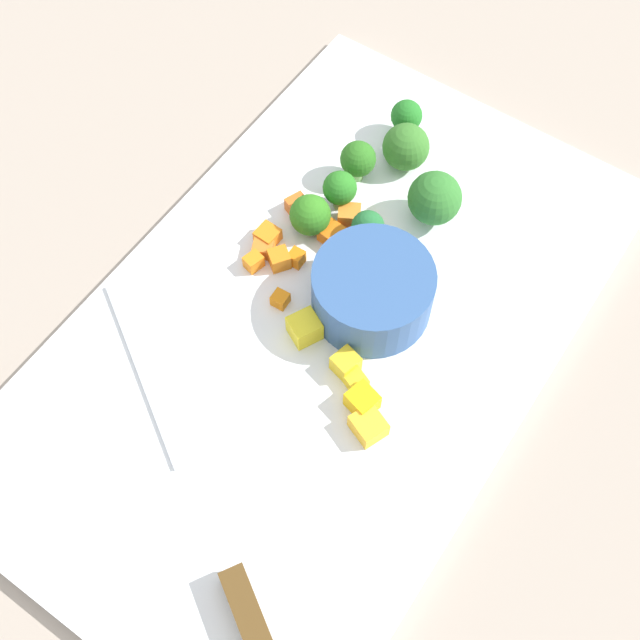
# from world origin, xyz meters

# --- Properties ---
(ground_plane) EXTENTS (4.00, 4.00, 0.00)m
(ground_plane) POSITION_xyz_m (0.00, 0.00, 0.00)
(ground_plane) COLOR #A29385
(cutting_board) EXTENTS (0.51, 0.31, 0.01)m
(cutting_board) POSITION_xyz_m (0.00, 0.00, 0.01)
(cutting_board) COLOR white
(cutting_board) RESTS_ON ground_plane
(prep_bowl) EXTENTS (0.09, 0.09, 0.04)m
(prep_bowl) POSITION_xyz_m (-0.04, 0.02, 0.03)
(prep_bowl) COLOR #32568F
(prep_bowl) RESTS_ON cutting_board
(chef_knife) EXTENTS (0.17, 0.26, 0.02)m
(chef_knife) POSITION_xyz_m (0.16, 0.03, 0.02)
(chef_knife) COLOR silver
(chef_knife) RESTS_ON cutting_board
(carrot_dice_0) EXTENTS (0.02, 0.02, 0.01)m
(carrot_dice_0) POSITION_xyz_m (-0.03, -0.06, 0.02)
(carrot_dice_0) COLOR orange
(carrot_dice_0) RESTS_ON cutting_board
(carrot_dice_1) EXTENTS (0.02, 0.02, 0.01)m
(carrot_dice_1) POSITION_xyz_m (-0.03, -0.07, 0.02)
(carrot_dice_1) COLOR orange
(carrot_dice_1) RESTS_ON cutting_board
(carrot_dice_2) EXTENTS (0.02, 0.02, 0.02)m
(carrot_dice_2) POSITION_xyz_m (-0.09, -0.03, 0.02)
(carrot_dice_2) COLOR orange
(carrot_dice_2) RESTS_ON cutting_board
(carrot_dice_3) EXTENTS (0.01, 0.01, 0.01)m
(carrot_dice_3) POSITION_xyz_m (-0.04, -0.05, 0.02)
(carrot_dice_3) COLOR orange
(carrot_dice_3) RESTS_ON cutting_board
(carrot_dice_4) EXTENTS (0.02, 0.02, 0.01)m
(carrot_dice_4) POSITION_xyz_m (-0.07, -0.07, 0.02)
(carrot_dice_4) COLOR orange
(carrot_dice_4) RESTS_ON cutting_board
(carrot_dice_5) EXTENTS (0.01, 0.01, 0.01)m
(carrot_dice_5) POSITION_xyz_m (-0.00, -0.04, 0.02)
(carrot_dice_5) COLOR orange
(carrot_dice_5) RESTS_ON cutting_board
(carrot_dice_6) EXTENTS (0.02, 0.02, 0.01)m
(carrot_dice_6) POSITION_xyz_m (-0.04, -0.08, 0.02)
(carrot_dice_6) COLOR orange
(carrot_dice_6) RESTS_ON cutting_board
(carrot_dice_7) EXTENTS (0.02, 0.02, 0.01)m
(carrot_dice_7) POSITION_xyz_m (-0.07, -0.04, 0.02)
(carrot_dice_7) COLOR orange
(carrot_dice_7) RESTS_ON cutting_board
(carrot_dice_8) EXTENTS (0.02, 0.01, 0.01)m
(carrot_dice_8) POSITION_xyz_m (-0.01, -0.07, 0.02)
(carrot_dice_8) COLOR orange
(carrot_dice_8) RESTS_ON cutting_board
(carrot_dice_9) EXTENTS (0.02, 0.02, 0.01)m
(carrot_dice_9) POSITION_xyz_m (-0.08, -0.01, 0.02)
(carrot_dice_9) COLOR orange
(carrot_dice_9) RESTS_ON cutting_board
(pepper_dice_0) EXTENTS (0.02, 0.02, 0.02)m
(pepper_dice_0) POSITION_xyz_m (0.02, 0.03, 0.02)
(pepper_dice_0) COLOR yellow
(pepper_dice_0) RESTS_ON cutting_board
(pepper_dice_1) EXTENTS (0.02, 0.02, 0.02)m
(pepper_dice_1) POSITION_xyz_m (0.03, 0.06, 0.02)
(pepper_dice_1) COLOR yellow
(pepper_dice_1) RESTS_ON cutting_board
(pepper_dice_2) EXTENTS (0.02, 0.02, 0.01)m
(pepper_dice_2) POSITION_xyz_m (0.02, 0.05, 0.02)
(pepper_dice_2) COLOR yellow
(pepper_dice_2) RESTS_ON cutting_board
(pepper_dice_3) EXTENTS (0.03, 0.03, 0.02)m
(pepper_dice_3) POSITION_xyz_m (0.01, -0.01, 0.02)
(pepper_dice_3) COLOR yellow
(pepper_dice_3) RESTS_ON cutting_board
(pepper_dice_4) EXTENTS (0.03, 0.03, 0.02)m
(pepper_dice_4) POSITION_xyz_m (0.05, 0.07, 0.02)
(pepper_dice_4) COLOR yellow
(pepper_dice_4) RESTS_ON cutting_board
(broccoli_floret_0) EXTENTS (0.03, 0.03, 0.03)m
(broccoli_floret_0) POSITION_xyz_m (-0.19, -0.05, 0.03)
(broccoli_floret_0) COLOR #8CBD55
(broccoli_floret_0) RESTS_ON cutting_board
(broccoli_floret_1) EXTENTS (0.03, 0.03, 0.03)m
(broccoli_floret_1) POSITION_xyz_m (-0.07, -0.06, 0.03)
(broccoli_floret_1) COLOR #93BD64
(broccoli_floret_1) RESTS_ON cutting_board
(broccoli_floret_2) EXTENTS (0.03, 0.03, 0.04)m
(broccoli_floret_2) POSITION_xyz_m (-0.10, -0.05, 0.03)
(broccoli_floret_2) COLOR #95AC66
(broccoli_floret_2) RESTS_ON cutting_board
(broccoli_floret_3) EXTENTS (0.03, 0.03, 0.03)m
(broccoli_floret_3) POSITION_xyz_m (-0.08, -0.01, 0.03)
(broccoli_floret_3) COLOR #93BB5D
(broccoli_floret_3) RESTS_ON cutting_board
(broccoli_floret_4) EXTENTS (0.04, 0.04, 0.04)m
(broccoli_floret_4) POSITION_xyz_m (-0.16, -0.03, 0.03)
(broccoli_floret_4) COLOR #95AE5E
(broccoli_floret_4) RESTS_ON cutting_board
(broccoli_floret_5) EXTENTS (0.04, 0.04, 0.05)m
(broccoli_floret_5) POSITION_xyz_m (-0.13, 0.02, 0.04)
(broccoli_floret_5) COLOR #80B862
(broccoli_floret_5) RESTS_ON cutting_board
(broccoli_floret_6) EXTENTS (0.03, 0.03, 0.04)m
(broccoli_floret_6) POSITION_xyz_m (-0.13, -0.05, 0.03)
(broccoli_floret_6) COLOR #80B867
(broccoli_floret_6) RESTS_ON cutting_board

